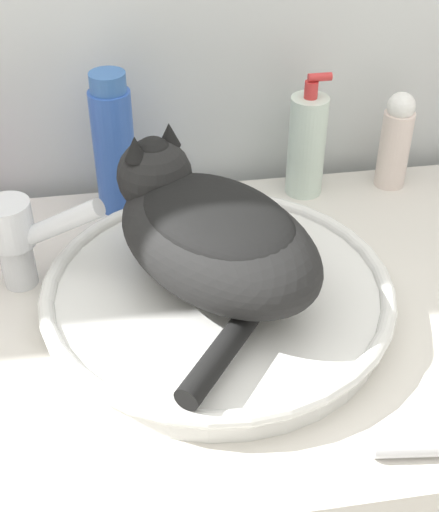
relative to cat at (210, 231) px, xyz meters
name	(u,v)px	position (x,y,z in m)	size (l,w,h in m)	color
vanity_counter	(244,495)	(0.05, 0.00, -0.53)	(1.01, 0.61, 0.82)	beige
sink_basin	(218,295)	(0.01, -0.01, -0.09)	(0.44, 0.44, 0.05)	silver
cat	(210,231)	(0.00, 0.00, 0.00)	(0.31, 0.38, 0.16)	black
faucet	(21,236)	(-0.23, 0.08, -0.04)	(0.15, 0.09, 0.15)	silver
shampoo_bottle_tall	(114,146)	(-0.10, 0.25, -0.01)	(0.06, 0.06, 0.22)	#335BB7
deodorant_stick	(396,140)	(0.33, 0.25, -0.04)	(0.05, 0.05, 0.16)	silver
soap_pump_bottle	(307,145)	(0.19, 0.25, -0.04)	(0.06, 0.06, 0.20)	silver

